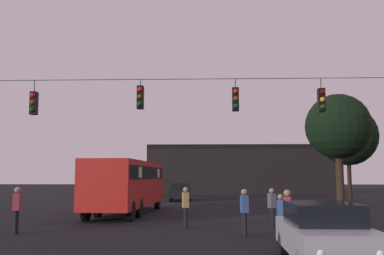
{
  "coord_description": "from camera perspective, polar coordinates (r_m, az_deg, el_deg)",
  "views": [
    {
      "loc": [
        1.02,
        -4.62,
        2.19
      ],
      "look_at": [
        0.38,
        14.05,
        4.24
      ],
      "focal_mm": 41.18,
      "sensor_mm": 36.0,
      "label": 1
    }
  ],
  "objects": [
    {
      "name": "tree_behind_building",
      "position": [
        42.97,
        19.54,
        -1.06
      ],
      "size": [
        5.42,
        5.42,
        8.54
      ],
      "color": "black",
      "rests_on": "ground"
    },
    {
      "name": "pedestrian_crossing_right",
      "position": [
        16.47,
        6.8,
        -10.48
      ],
      "size": [
        0.29,
        0.39,
        1.7
      ],
      "color": "black",
      "rests_on": "ground"
    },
    {
      "name": "ground_plane",
      "position": [
        29.22,
        -0.05,
        -10.56
      ],
      "size": [
        168.0,
        168.0,
        0.0
      ],
      "primitive_type": "plane",
      "color": "black",
      "rests_on": "ground"
    },
    {
      "name": "corner_building",
      "position": [
        54.71,
        5.94,
        -5.51
      ],
      "size": [
        21.33,
        9.01,
        5.76
      ],
      "color": "black",
      "rests_on": "ground"
    },
    {
      "name": "city_bus",
      "position": [
        26.09,
        -8.29,
        -6.91
      ],
      "size": [
        3.01,
        11.1,
        3.0
      ],
      "color": "#B21E19",
      "rests_on": "ground"
    },
    {
      "name": "pedestrian_far_side",
      "position": [
        16.55,
        11.41,
        -10.78
      ],
      "size": [
        0.31,
        0.4,
        1.52
      ],
      "color": "black",
      "rests_on": "ground"
    },
    {
      "name": "pedestrian_crossing_left",
      "position": [
        18.29,
        -21.74,
        -9.54
      ],
      "size": [
        0.29,
        0.39,
        1.76
      ],
      "color": "black",
      "rests_on": "ground"
    },
    {
      "name": "pedestrian_near_bus",
      "position": [
        19.34,
        10.3,
        -9.88
      ],
      "size": [
        0.34,
        0.42,
        1.66
      ],
      "color": "black",
      "rests_on": "ground"
    },
    {
      "name": "tree_left_silhouette",
      "position": [
        32.55,
        18.39,
        0.07
      ],
      "size": [
        4.56,
        4.56,
        7.92
      ],
      "color": "#2D2116",
      "rests_on": "ground"
    },
    {
      "name": "overhead_signal_span",
      "position": [
        17.77,
        -1.34,
        -0.77
      ],
      "size": [
        18.69,
        0.44,
        6.65
      ],
      "color": "black",
      "rests_on": "ground"
    },
    {
      "name": "car_near_right",
      "position": [
        11.59,
        16.7,
        -12.91
      ],
      "size": [
        1.9,
        4.37,
        1.52
      ],
      "color": "#99999E",
      "rests_on": "ground"
    },
    {
      "name": "pedestrian_trailing",
      "position": [
        18.8,
        -0.84,
        -9.97
      ],
      "size": [
        0.32,
        0.41,
        1.71
      ],
      "color": "black",
      "rests_on": "ground"
    },
    {
      "name": "car_far_left",
      "position": [
        39.35,
        -1.51,
        -8.29
      ],
      "size": [
        1.97,
        4.4,
        1.52
      ],
      "color": "black",
      "rests_on": "ground"
    },
    {
      "name": "pedestrian_crossing_center",
      "position": [
        14.89,
        12.27,
        -10.75
      ],
      "size": [
        0.32,
        0.41,
        1.74
      ],
      "color": "black",
      "rests_on": "ground"
    }
  ]
}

